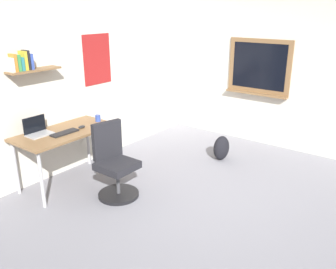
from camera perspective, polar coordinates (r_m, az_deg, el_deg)
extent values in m
plane|color=gray|center=(4.42, 8.88, -11.75)|extent=(5.20, 5.20, 0.00)
cube|color=silver|center=(5.46, -13.73, 8.67)|extent=(5.00, 0.10, 2.60)
cube|color=olive|center=(4.81, -20.61, 9.60)|extent=(0.68, 0.20, 0.02)
cube|color=#A51E1E|center=(5.56, -11.24, 11.66)|extent=(0.52, 0.01, 0.74)
cube|color=silver|center=(4.68, -23.90, 10.12)|extent=(0.04, 0.14, 0.17)
cube|color=orange|center=(4.69, -23.47, 10.46)|extent=(0.03, 0.14, 0.21)
cube|color=#3D934C|center=(4.72, -23.00, 10.48)|extent=(0.04, 0.14, 0.20)
cube|color=teal|center=(4.74, -22.50, 10.37)|extent=(0.04, 0.14, 0.16)
cube|color=gold|center=(4.76, -22.09, 10.87)|extent=(0.04, 0.14, 0.23)
cube|color=black|center=(4.78, -21.68, 11.00)|extent=(0.03, 0.14, 0.24)
cube|color=#3851B2|center=(4.80, -21.25, 10.81)|extent=(0.04, 0.14, 0.19)
cube|color=silver|center=(6.15, 20.77, 9.16)|extent=(0.10, 5.00, 2.60)
cube|color=olive|center=(6.32, 14.35, 10.53)|extent=(0.04, 1.10, 0.90)
cube|color=black|center=(6.31, 14.30, 10.51)|extent=(0.01, 0.94, 0.76)
cube|color=olive|center=(6.37, 13.84, 6.36)|extent=(0.12, 1.10, 0.03)
cube|color=olive|center=(4.88, -16.13, 0.38)|extent=(1.30, 0.67, 0.03)
cylinder|color=#B7B7BC|center=(4.51, -19.53, -6.86)|extent=(0.04, 0.04, 0.72)
cylinder|color=#B7B7BC|center=(5.17, -8.68, -2.46)|extent=(0.04, 0.04, 0.72)
cylinder|color=#B7B7BC|center=(4.95, -23.11, -4.94)|extent=(0.04, 0.04, 0.72)
cylinder|color=#B7B7BC|center=(5.55, -12.66, -1.13)|extent=(0.04, 0.04, 0.72)
cylinder|color=black|center=(4.70, -7.88, -9.43)|extent=(0.52, 0.52, 0.04)
cylinder|color=#4C4C51|center=(4.61, -7.99, -7.36)|extent=(0.05, 0.05, 0.34)
cube|color=#232328|center=(4.51, -8.11, -4.93)|extent=(0.44, 0.44, 0.09)
cube|color=#232328|center=(4.56, -9.69, -0.87)|extent=(0.41, 0.15, 0.48)
cube|color=#ADAFB5|center=(4.81, -19.76, 0.01)|extent=(0.31, 0.21, 0.02)
cube|color=black|center=(4.86, -20.56, 1.52)|extent=(0.31, 0.01, 0.21)
cube|color=black|center=(4.77, -16.17, 0.27)|extent=(0.37, 0.13, 0.02)
ellipsoid|color=#262628|center=(4.93, -13.60, 1.20)|extent=(0.10, 0.06, 0.03)
cylinder|color=#334CA5|center=(5.17, -11.12, 2.57)|extent=(0.08, 0.08, 0.09)
ellipsoid|color=black|center=(5.69, 8.51, -2.14)|extent=(0.32, 0.22, 0.39)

